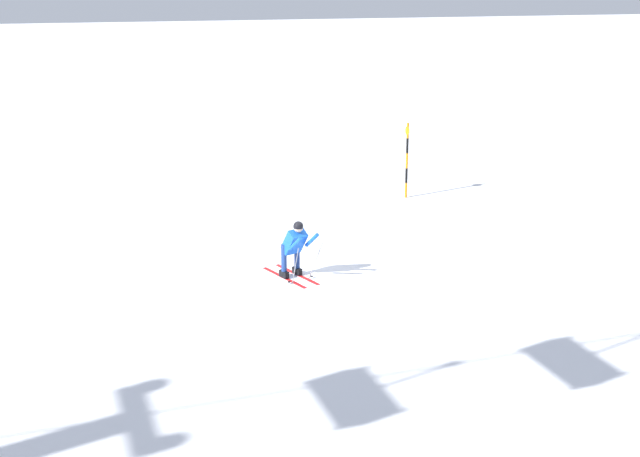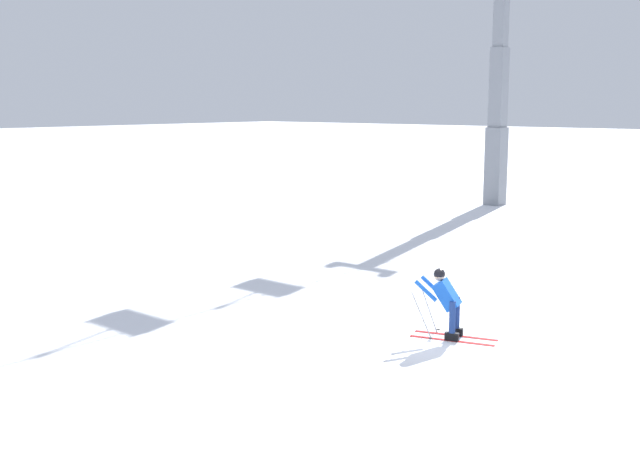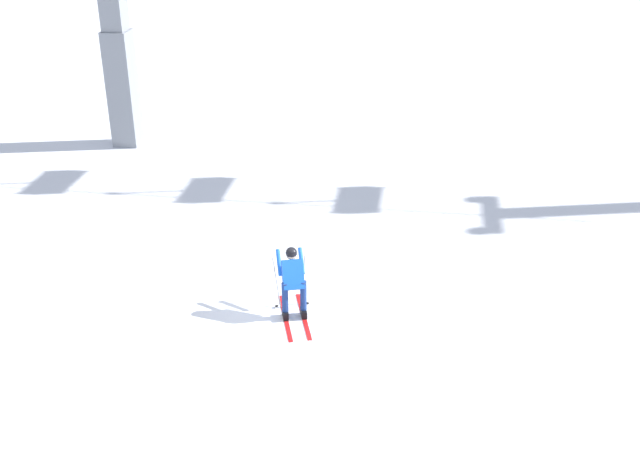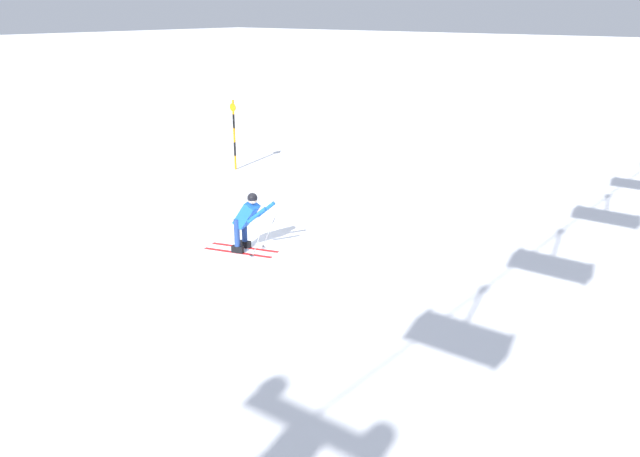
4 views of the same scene
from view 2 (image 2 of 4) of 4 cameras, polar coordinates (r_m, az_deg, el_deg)
ground_plane at (r=15.99m, az=8.33°, el=-8.18°), size 260.00×260.00×0.00m
skier_carving_main at (r=16.04m, az=9.26°, el=-5.10°), size 1.05×1.79×1.57m
lift_tower_far at (r=37.11m, az=12.94°, el=8.94°), size 0.79×2.36×11.41m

